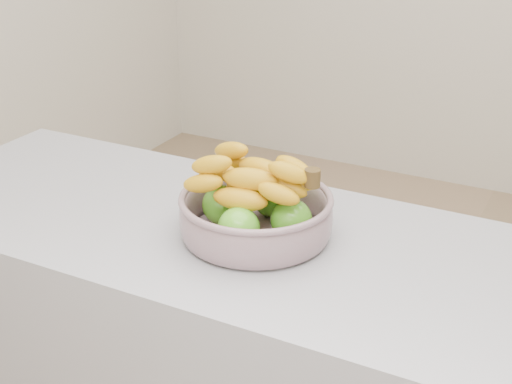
# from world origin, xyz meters

# --- Properties ---
(fruit_bowl) EXTENTS (0.32, 0.32, 0.17)m
(fruit_bowl) POSITION_xyz_m (-0.14, -0.54, 0.96)
(fruit_bowl) COLOR #8B9BA6
(fruit_bowl) RESTS_ON counter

